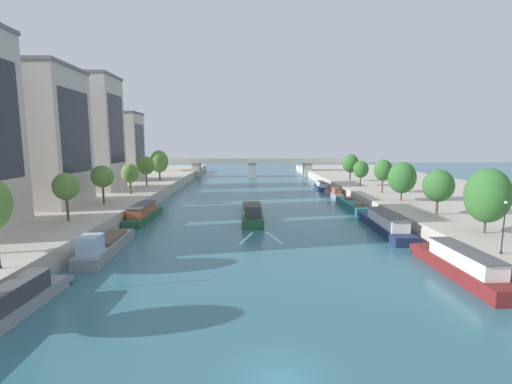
{
  "coord_description": "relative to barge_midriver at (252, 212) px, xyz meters",
  "views": [
    {
      "loc": [
        -1.59,
        -16.88,
        12.4
      ],
      "look_at": [
        0.0,
        51.26,
        2.77
      ],
      "focal_mm": 24.96,
      "sensor_mm": 36.0,
      "label": 1
    }
  ],
  "objects": [
    {
      "name": "ground_plane",
      "position": [
        0.86,
        -40.21,
        -0.97
      ],
      "size": [
        400.0,
        400.0,
        0.0
      ],
      "primitive_type": "plane",
      "color": "#336675"
    },
    {
      "name": "quay_left",
      "position": [
        -36.97,
        14.79,
        0.2
      ],
      "size": [
        36.0,
        170.0,
        2.34
      ],
      "primitive_type": "cube",
      "color": "#B7AD9E",
      "rests_on": "ground"
    },
    {
      "name": "quay_right",
      "position": [
        38.7,
        14.79,
        0.2
      ],
      "size": [
        36.0,
        170.0,
        2.34
      ],
      "primitive_type": "cube",
      "color": "#B7AD9E",
      "rests_on": "ground"
    },
    {
      "name": "barge_midriver",
      "position": [
        0.0,
        0.0,
        0.0
      ],
      "size": [
        3.32,
        17.81,
        3.11
      ],
      "color": "#235633",
      "rests_on": "ground"
    },
    {
      "name": "wake_behind_barge",
      "position": [
        0.88,
        -12.22,
        -0.96
      ],
      "size": [
        5.6,
        5.88,
        0.03
      ],
      "color": "#A5D1DB",
      "rests_on": "ground"
    },
    {
      "name": "moored_boat_left_downstream",
      "position": [
        -17.36,
        -32.24,
        0.05
      ],
      "size": [
        2.24,
        10.96,
        2.46
      ],
      "color": "gray",
      "rests_on": "ground"
    },
    {
      "name": "moored_boat_left_end",
      "position": [
        -16.71,
        -18.3,
        -0.03
      ],
      "size": [
        3.14,
        13.43,
        3.1
      ],
      "color": "gray",
      "rests_on": "ground"
    },
    {
      "name": "moored_boat_left_far",
      "position": [
        -17.36,
        -1.27,
        0.16
      ],
      "size": [
        2.9,
        13.7,
        2.71
      ],
      "color": "#235633",
      "rests_on": "ground"
    },
    {
      "name": "moored_boat_right_near",
      "position": [
        18.93,
        -25.92,
        0.2
      ],
      "size": [
        2.83,
        14.05,
        2.79
      ],
      "color": "maroon",
      "rests_on": "ground"
    },
    {
      "name": "moored_boat_right_lone",
      "position": [
        18.35,
        -9.28,
        0.17
      ],
      "size": [
        3.45,
        16.81,
        2.74
      ],
      "color": "#1E284C",
      "rests_on": "ground"
    },
    {
      "name": "moored_boat_right_upstream",
      "position": [
        19.02,
        8.49,
        -0.35
      ],
      "size": [
        2.85,
        14.78,
        2.29
      ],
      "color": "#23666B",
      "rests_on": "ground"
    },
    {
      "name": "moored_boat_right_gap_after",
      "position": [
        18.8,
        22.39,
        0.03
      ],
      "size": [
        2.13,
        10.67,
        2.4
      ],
      "color": "gray",
      "rests_on": "ground"
    },
    {
      "name": "moored_boat_right_end",
      "position": [
        18.54,
        34.92,
        -0.08
      ],
      "size": [
        2.08,
        11.62,
        2.15
      ],
      "color": "#1E284C",
      "rests_on": "ground"
    },
    {
      "name": "tree_left_nearest",
      "position": [
        -23.85,
        -11.74,
        5.79
      ],
      "size": [
        3.22,
        3.22,
        6.19
      ],
      "color": "brown",
      "rests_on": "quay_left"
    },
    {
      "name": "tree_left_far",
      "position": [
        -24.21,
        0.59,
        5.89
      ],
      "size": [
        3.53,
        3.53,
        6.34
      ],
      "color": "brown",
      "rests_on": "quay_left"
    },
    {
      "name": "tree_left_second",
      "position": [
        -23.51,
        11.93,
        5.38
      ],
      "size": [
        3.24,
        3.24,
        5.93
      ],
      "color": "brown",
      "rests_on": "quay_left"
    },
    {
      "name": "tree_left_past_mid",
      "position": [
        -24.33,
        25.93,
        6.0
      ],
      "size": [
        3.99,
        3.99,
        6.75
      ],
      "color": "brown",
      "rests_on": "quay_left"
    },
    {
      "name": "tree_left_by_lamp",
      "position": [
        -23.73,
        36.03,
        6.37
      ],
      "size": [
        4.56,
        4.56,
        7.89
      ],
      "color": "brown",
      "rests_on": "quay_left"
    },
    {
      "name": "tree_right_by_lamp",
      "position": [
        25.62,
        -19.11,
        5.58
      ],
      "size": [
        4.68,
        4.68,
        7.21
      ],
      "color": "brown",
      "rests_on": "quay_right"
    },
    {
      "name": "tree_right_nearest",
      "position": [
        25.63,
        -8.93,
        5.42
      ],
      "size": [
        4.11,
        4.11,
        6.3
      ],
      "color": "brown",
      "rests_on": "quay_right"
    },
    {
      "name": "tree_right_second",
      "position": [
        25.74,
        2.92,
        5.35
      ],
      "size": [
        4.6,
        4.6,
        6.68
      ],
      "color": "brown",
      "rests_on": "quay_right"
    },
    {
      "name": "tree_right_distant",
      "position": [
        26.03,
        12.41,
        5.88
      ],
      "size": [
        3.57,
        3.57,
        6.61
      ],
      "color": "brown",
      "rests_on": "quay_right"
    },
    {
      "name": "tree_right_past_mid",
      "position": [
        25.23,
        23.67,
        5.2
      ],
      "size": [
        3.44,
        3.44,
        5.79
      ],
      "color": "brown",
      "rests_on": "quay_right"
    },
    {
      "name": "tree_right_third",
      "position": [
        25.75,
        33.91,
        5.91
      ],
      "size": [
        4.17,
        4.17,
        6.92
      ],
      "color": "brown",
      "rests_on": "quay_right"
    },
    {
      "name": "lamppost_right_bank",
      "position": [
        22.23,
        -26.47,
        4.02
      ],
      "size": [
        0.28,
        0.28,
        4.85
      ],
      "color": "black",
      "rests_on": "quay_right"
    },
    {
      "name": "building_left_tall",
      "position": [
        -34.57,
        -0.18,
        12.21
      ],
      "size": [
        14.45,
        12.24,
        21.66
      ],
      "color": "#BCB2A8",
      "rests_on": "quay_left"
    },
    {
      "name": "building_left_middle",
      "position": [
        -34.57,
        17.99,
        13.14
      ],
      "size": [
        13.94,
        10.21,
        23.52
      ],
      "color": "#BCB2A8",
      "rests_on": "quay_left"
    },
    {
      "name": "building_left_corner",
      "position": [
        -34.57,
        37.9,
        10.23
      ],
      "size": [
        11.36,
        9.33,
        17.69
      ],
      "color": "#BCB2A8",
      "rests_on": "quay_left"
    },
    {
      "name": "bridge_far",
      "position": [
        0.86,
        69.49,
        3.23
      ],
      "size": [
        63.67,
        4.4,
        6.54
      ],
      "color": "#ADA899",
      "rests_on": "ground"
    }
  ]
}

